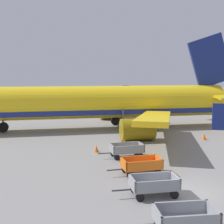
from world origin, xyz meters
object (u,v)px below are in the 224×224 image
Objects in this scene: traffic_cone_by_carts at (204,137)px; traffic_cone_mid_apron at (124,143)px; baggage_cart_second_in_row at (154,185)px; traffic_cone_near_plane at (96,149)px; baggage_cart_nearest at (185,219)px; airplane at (106,103)px; baggage_cart_third_in_row at (141,165)px; baggage_cart_fourth_in_row at (127,150)px.

traffic_cone_mid_apron is at bearing -166.29° from traffic_cone_by_carts.
baggage_cart_second_in_row reaches higher than traffic_cone_by_carts.
traffic_cone_mid_apron is at bearing 31.26° from traffic_cone_near_plane.
baggage_cart_nearest reaches higher than traffic_cone_near_plane.
baggage_cart_third_in_row is (0.96, -16.03, -2.45)m from airplane.
traffic_cone_mid_apron is (2.55, 1.55, 0.09)m from traffic_cone_near_plane.
baggage_cart_nearest is at bearing -84.00° from baggage_cart_second_in_row.
baggage_cart_nearest is 3.82m from baggage_cart_second_in_row.
traffic_cone_mid_apron is (-0.08, 7.32, -0.24)m from baggage_cart_third_in_row.
baggage_cart_nearest is 4.89× the size of traffic_cone_mid_apron.
baggage_cart_nearest is at bearing -114.89° from traffic_cone_by_carts.
baggage_cart_second_in_row is 15.08m from traffic_cone_by_carts.
baggage_cart_nearest and baggage_cart_second_in_row have the same top height.
baggage_cart_nearest is 13.35m from traffic_cone_near_plane.
baggage_cart_third_in_row is at bearing 93.26° from baggage_cart_nearest.
traffic_cone_mid_apron is at bearing 90.52° from baggage_cart_second_in_row.
traffic_cone_by_carts is (8.46, 5.34, -0.30)m from baggage_cart_fourth_in_row.
baggage_cart_nearest is 7.24m from baggage_cart_third_in_row.
airplane is at bearing 93.44° from baggage_cart_third_in_row.
baggage_cart_second_in_row is 10.75m from traffic_cone_mid_apron.
baggage_cart_second_in_row is 0.99× the size of baggage_cart_third_in_row.
traffic_cone_mid_apron is at bearing 91.95° from baggage_cart_nearest.
baggage_cart_fourth_in_row is at bearing -147.76° from traffic_cone_by_carts.
baggage_cart_nearest and baggage_cart_third_in_row have the same top height.
traffic_cone_mid_apron is (-0.50, 14.55, -0.24)m from baggage_cart_nearest.
baggage_cart_second_in_row and baggage_cart_fourth_in_row have the same top height.
baggage_cart_third_in_row is 6.35m from traffic_cone_near_plane.
baggage_cart_third_in_row is 12.33m from traffic_cone_by_carts.
airplane is at bearing 80.74° from traffic_cone_near_plane.
airplane is at bearing 143.40° from traffic_cone_by_carts.
baggage_cart_third_in_row is 6.57× the size of traffic_cone_near_plane.
baggage_cart_fourth_in_row is 6.00× the size of traffic_cone_by_carts.
traffic_cone_near_plane is (-2.65, 9.19, -0.33)m from baggage_cart_second_in_row.
traffic_cone_by_carts is (8.17, 1.99, -0.06)m from traffic_cone_mid_apron.
baggage_cart_nearest is 0.99× the size of baggage_cart_third_in_row.
baggage_cart_second_in_row is at bearing 96.00° from baggage_cart_nearest.
airplane is 12.32m from baggage_cart_fourth_in_row.
traffic_cone_mid_apron is 8.41m from traffic_cone_by_carts.
traffic_cone_by_carts is (8.07, 12.73, -0.30)m from baggage_cart_second_in_row.
baggage_cart_fourth_in_row is (-0.39, 7.40, 0.00)m from baggage_cart_second_in_row.
baggage_cart_third_in_row is at bearing -65.43° from traffic_cone_near_plane.
airplane is 23.43m from baggage_cart_nearest.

